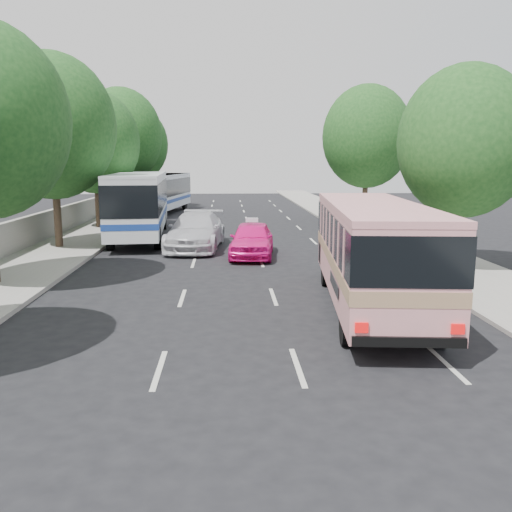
{
  "coord_description": "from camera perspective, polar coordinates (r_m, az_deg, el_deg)",
  "views": [
    {
      "loc": [
        -0.46,
        -12.76,
        4.28
      ],
      "look_at": [
        0.36,
        2.47,
        1.6
      ],
      "focal_mm": 38.0,
      "sensor_mm": 36.0,
      "label": 1
    }
  ],
  "objects": [
    {
      "name": "tree_right_far",
      "position": [
        37.96,
        11.75,
        12.55
      ],
      "size": [
        6.0,
        6.0,
        9.35
      ],
      "color": "#38281E",
      "rests_on": "ground"
    },
    {
      "name": "tree_right_near",
      "position": [
        22.69,
        21.4,
        11.63
      ],
      "size": [
        5.1,
        5.1,
        7.95
      ],
      "color": "#38281E",
      "rests_on": "ground"
    },
    {
      "name": "tour_coach_front",
      "position": [
        31.07,
        -12.14,
        5.85
      ],
      "size": [
        3.51,
        12.22,
        3.61
      ],
      "rotation": [
        0.0,
        0.0,
        0.08
      ],
      "color": "silver",
      "rests_on": "ground"
    },
    {
      "name": "sidewalk_left",
      "position": [
        33.99,
        -16.76,
        2.44
      ],
      "size": [
        4.0,
        90.0,
        0.15
      ],
      "primitive_type": "cube",
      "color": "#9E998E",
      "rests_on": "ground"
    },
    {
      "name": "low_wall",
      "position": [
        34.37,
        -19.75,
        3.74
      ],
      "size": [
        0.3,
        90.0,
        1.5
      ],
      "primitive_type": "cube",
      "color": "#9E998E",
      "rests_on": "sidewalk_left"
    },
    {
      "name": "tree_left_e",
      "position": [
        43.49,
        -13.97,
        12.52
      ],
      "size": [
        6.3,
        6.3,
        9.82
      ],
      "color": "#38281E",
      "rests_on": "ground"
    },
    {
      "name": "ground",
      "position": [
        13.46,
        -0.98,
        -8.57
      ],
      "size": [
        120.0,
        120.0,
        0.0
      ],
      "primitive_type": "plane",
      "color": "black",
      "rests_on": "ground"
    },
    {
      "name": "tree_left_f",
      "position": [
        51.38,
        -12.49,
        11.66
      ],
      "size": [
        5.88,
        5.88,
        9.16
      ],
      "color": "#38281E",
      "rests_on": "ground"
    },
    {
      "name": "tour_coach_rear",
      "position": [
        45.71,
        -9.7,
        6.88
      ],
      "size": [
        3.76,
        10.94,
        3.21
      ],
      "rotation": [
        0.0,
        0.0,
        -0.14
      ],
      "color": "white",
      "rests_on": "ground"
    },
    {
      "name": "tree_left_c",
      "position": [
        27.98,
        -20.6,
        13.13
      ],
      "size": [
        6.0,
        6.0,
        9.35
      ],
      "color": "#38281E",
      "rests_on": "ground"
    },
    {
      "name": "tree_left_d",
      "position": [
        35.65,
        -16.51,
        11.74
      ],
      "size": [
        5.52,
        5.52,
        8.6
      ],
      "color": "#38281E",
      "rests_on": "ground"
    },
    {
      "name": "taxi_roof_sign",
      "position": [
        24.36,
        -0.43,
        3.82
      ],
      "size": [
        0.57,
        0.24,
        0.18
      ],
      "primitive_type": "cube",
      "rotation": [
        0.0,
        0.0,
        -0.1
      ],
      "color": "silver",
      "rests_on": "pink_taxi"
    },
    {
      "name": "pink_bus",
      "position": [
        16.0,
        12.14,
        1.3
      ],
      "size": [
        3.45,
        9.93,
        3.1
      ],
      "rotation": [
        0.0,
        0.0,
        -0.1
      ],
      "color": "pink",
      "rests_on": "ground"
    },
    {
      "name": "pink_taxi",
      "position": [
        24.47,
        -0.43,
        1.77
      ],
      "size": [
        2.34,
        4.81,
        1.58
      ],
      "primitive_type": "imported",
      "rotation": [
        0.0,
        0.0,
        -0.1
      ],
      "color": "#F8158C",
      "rests_on": "ground"
    },
    {
      "name": "white_pickup",
      "position": [
        26.87,
        -6.35,
        2.63
      ],
      "size": [
        3.05,
        6.27,
        1.76
      ],
      "primitive_type": "imported",
      "rotation": [
        0.0,
        0.0,
        -0.1
      ],
      "color": "silver",
      "rests_on": "ground"
    },
    {
      "name": "sidewalk_right",
      "position": [
        34.22,
        12.13,
        2.66
      ],
      "size": [
        4.0,
        90.0,
        0.12
      ],
      "primitive_type": "cube",
      "color": "#9E998E",
      "rests_on": "ground"
    }
  ]
}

